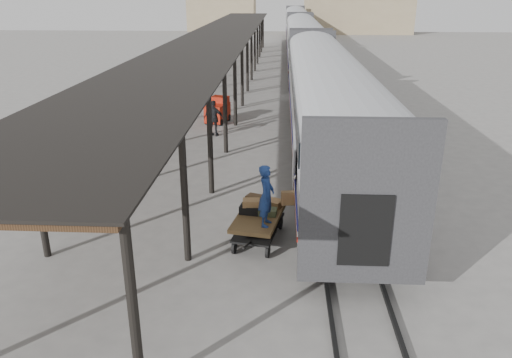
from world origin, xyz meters
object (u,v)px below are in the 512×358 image
at_px(luggage_tug, 218,111).
at_px(porter, 266,196).
at_px(pedestrian, 214,118).
at_px(baggage_cart, 259,221).

relative_size(luggage_tug, porter, 1.02).
distance_m(luggage_tug, pedestrian, 2.85).
relative_size(baggage_cart, porter, 1.43).
bearing_deg(pedestrian, porter, 115.30).
relative_size(baggage_cart, pedestrian, 1.39).
distance_m(porter, pedestrian, 12.58).
distance_m(baggage_cart, luggage_tug, 14.66).
bearing_deg(porter, luggage_tug, 23.09).
xyz_separation_m(baggage_cart, porter, (0.25, -0.65, 1.12)).
height_order(luggage_tug, pedestrian, pedestrian).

